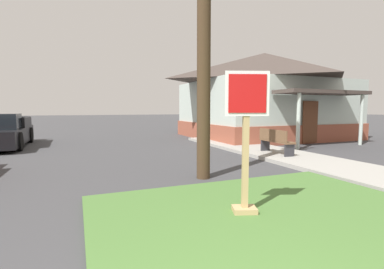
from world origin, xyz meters
TOP-DOWN VIEW (x-y plane):
  - grass_corner_patch at (1.95, 1.97)m, footprint 5.43×5.80m
  - sidewalk_strip at (5.87, 5.82)m, footprint 2.20×15.42m
  - stop_sign at (1.57, 3.04)m, footprint 0.63×0.38m
  - manhole_cover at (-0.09, 4.14)m, footprint 0.70×0.70m
  - street_bench at (5.60, 7.37)m, footprint 0.49×1.57m
  - corner_house at (9.56, 13.42)m, footprint 8.71×8.89m

SIDE VIEW (x-z plane):
  - manhole_cover at x=-0.09m, z-range 0.00..0.02m
  - grass_corner_patch at x=1.95m, z-range 0.00..0.08m
  - sidewalk_strip at x=5.87m, z-range 0.00..0.12m
  - street_bench at x=5.60m, z-range 0.16..1.01m
  - stop_sign at x=1.57m, z-range 0.02..2.18m
  - corner_house at x=9.56m, z-range 0.06..5.02m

